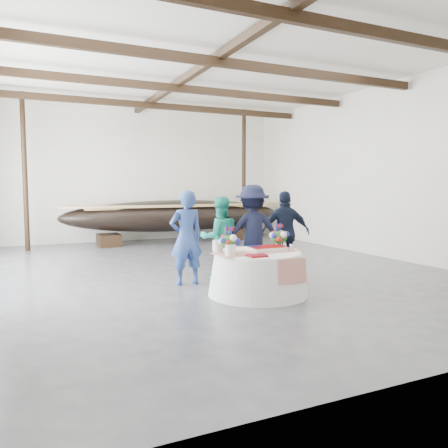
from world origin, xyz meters
name	(u,v)px	position (x,y,z in m)	size (l,w,h in m)	color
floor	(202,270)	(0.00, 0.00, 0.00)	(10.00, 12.00, 0.01)	#3D3D42
wall_back	(137,175)	(0.00, 6.00, 2.25)	(10.00, 0.02, 4.50)	silver
wall_front	(439,145)	(0.00, -6.00, 2.25)	(10.00, 0.02, 4.50)	silver
wall_right	(377,171)	(5.00, 0.00, 2.25)	(0.02, 12.00, 4.50)	silver
ceiling	(201,62)	(0.00, 0.00, 4.50)	(10.00, 12.00, 0.01)	white
pavilion_structure	(188,93)	(0.00, 0.82, 4.00)	(9.80, 11.76, 4.50)	black
longboat_display	(178,215)	(1.05, 4.79, 0.90)	(7.49, 1.50, 1.40)	black
banquet_table	(258,273)	(0.06, -2.44, 0.37)	(1.71, 1.71, 0.74)	white
tabletop_items	(254,243)	(0.04, -2.33, 0.89)	(1.62, 0.95, 0.40)	red
guest_woman_blue	(186,238)	(-0.79, -1.19, 0.89)	(0.65, 0.43, 1.78)	navy
guest_woman_teal	(220,238)	(-0.01, -1.01, 0.83)	(0.80, 0.63, 1.66)	teal
guest_man_left	(252,231)	(0.64, -1.16, 0.94)	(1.22, 0.70, 1.89)	black
guest_man_right	(285,233)	(1.44, -1.15, 0.88)	(1.03, 0.43, 1.76)	#141D31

